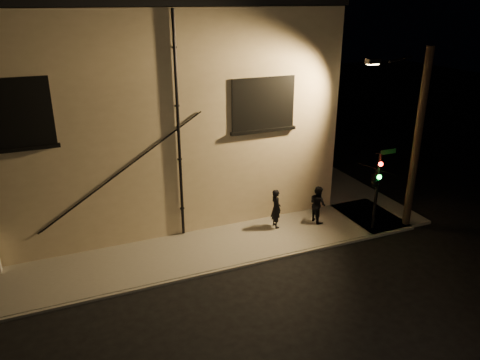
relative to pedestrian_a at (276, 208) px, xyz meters
name	(u,v)px	position (x,y,z in m)	size (l,w,h in m)	color
ground	(256,263)	(-1.81, -2.08, -0.93)	(90.00, 90.00, 0.00)	black
sidewalk	(240,208)	(-0.59, 2.31, -0.87)	(21.00, 16.00, 0.12)	slate
building	(117,99)	(-4.81, 6.92, 3.48)	(16.20, 12.23, 8.80)	beige
pedestrian_a	(276,208)	(0.00, 0.00, 0.00)	(0.59, 0.39, 1.61)	black
pedestrian_b	(318,204)	(1.80, -0.22, -0.03)	(0.75, 0.59, 1.55)	black
traffic_signal	(376,179)	(3.37, -1.72, 1.38)	(1.34, 1.92, 3.26)	black
streetlamp_pole	(415,136)	(4.99, -1.74, 2.89)	(2.02, 1.39, 7.18)	black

